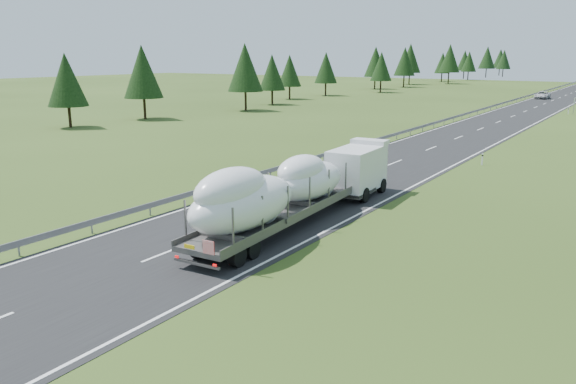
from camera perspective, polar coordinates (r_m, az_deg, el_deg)
The scene contains 7 objects.
ground at distance 26.86m, azimuth -12.29°, elevation -6.07°, with size 400.00×400.00×0.00m, color #2F4416.
road_surface at distance 119.24m, azimuth 24.71°, elevation 8.19°, with size 10.00×400.00×0.02m, color black.
guardrail at distance 120.07m, azimuth 22.22°, elevation 8.74°, with size 0.10×400.00×0.76m.
highway_sign at distance 98.37m, azimuth 27.08°, elevation 8.08°, with size 0.08×0.90×2.60m.
tree_line_left at distance 149.28m, azimuth 8.85°, elevation 12.90°, with size 15.82×287.51×12.59m.
boat_truck at distance 29.97m, azimuth 0.47°, elevation 0.59°, with size 3.46×18.66×4.06m.
distant_van at distance 131.60m, azimuth 24.44°, elevation 8.96°, with size 2.60×5.64×1.57m, color silver.
Camera 1 is at (18.33, -17.48, 8.95)m, focal length 35.00 mm.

